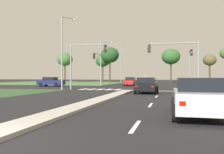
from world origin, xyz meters
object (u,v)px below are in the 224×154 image
car_red_third (130,81)px  traffic_signal_far_right (190,61)px  pedestrian_at_median (145,79)px  car_navy_near (51,82)px  traffic_signal_near_left (84,58)px  treeline_near (65,60)px  car_black_fourth (147,85)px  treeline_fifth (210,60)px  traffic_signal_near_right (179,56)px  street_lamp_third (102,60)px  street_lamp_fourth (120,61)px  traffic_signal_far_left (98,63)px  car_silver_second (198,97)px  treeline_second (103,61)px  street_lamp_second (63,49)px  treeline_fourth (171,57)px  treeline_third (110,55)px

car_red_third → traffic_signal_far_right: (10.04, -3.04, 3.31)m
pedestrian_at_median → car_navy_near: bearing=82.2°
traffic_signal_near_left → treeline_near: bearing=118.5°
car_red_third → car_black_fourth: 19.66m
car_navy_near → pedestrian_at_median: bearing=114.2°
car_navy_near → treeline_fifth: (29.13, 30.09, 5.06)m
car_red_third → treeline_fifth: 29.32m
car_navy_near → traffic_signal_near_left: size_ratio=0.76×
traffic_signal_near_right → street_lamp_third: street_lamp_third is taller
street_lamp_fourth → traffic_signal_far_left: bearing=-87.6°
car_navy_near → car_silver_second: car_silver_second is taller
traffic_signal_far_right → street_lamp_third: street_lamp_third is taller
car_navy_near → treeline_fifth: bearing=135.9°
car_navy_near → treeline_second: (0.19, 30.39, 5.44)m
car_black_fourth → traffic_signal_far_right: size_ratio=0.71×
street_lamp_second → treeline_near: street_lamp_second is taller
traffic_signal_near_right → car_black_fourth: bearing=-125.7°
street_lamp_fourth → treeline_fifth: size_ratio=1.42×
street_lamp_second → street_lamp_third: (0.10, 16.73, -0.30)m
traffic_signal_near_right → traffic_signal_far_left: (-13.09, 11.74, -0.00)m
treeline_second → treeline_near: bearing=-152.0°
street_lamp_second → pedestrian_at_median: bearing=61.0°
car_silver_second → treeline_second: 59.89m
car_red_third → traffic_signal_near_right: size_ratio=0.79×
street_lamp_second → car_navy_near: bearing=126.1°
car_navy_near → car_black_fourth: car_navy_near is taller
car_black_fourth → treeline_fifth: treeline_fifth is taller
treeline_fourth → car_black_fourth: bearing=-93.4°
car_navy_near → traffic_signal_far_left: traffic_signal_far_left is taller
car_silver_second → street_lamp_third: size_ratio=0.53×
street_lamp_fourth → pedestrian_at_median: size_ratio=5.90×
street_lamp_second → pedestrian_at_median: (8.54, 15.43, -3.84)m
car_navy_near → street_lamp_second: bearing=36.1°
car_black_fourth → treeline_near: bearing=124.9°
treeline_second → treeline_fifth: treeline_second is taller
street_lamp_second → treeline_fifth: size_ratio=1.23×
street_lamp_fourth → treeline_near: (-15.42, -1.93, 0.64)m
car_black_fourth → treeline_second: bearing=111.4°
treeline_third → treeline_fifth: (26.22, 2.00, -1.76)m
treeline_third → treeline_fourth: 16.50m
car_black_fourth → traffic_signal_near_right: size_ratio=0.74×
treeline_near → treeline_fifth: (38.44, 4.76, -0.57)m
car_silver_second → treeline_fifth: size_ratio=0.61×
treeline_second → treeline_fifth: size_ratio=1.09×
car_navy_near → pedestrian_at_median: 16.34m
traffic_signal_near_right → treeline_fourth: treeline_fourth is taller
traffic_signal_near_left → traffic_signal_near_right: bearing=-0.0°
treeline_fourth → traffic_signal_far_left: bearing=-117.5°
car_navy_near → pedestrian_at_median: pedestrian_at_median is taller
car_red_third → traffic_signal_far_right: size_ratio=0.76×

